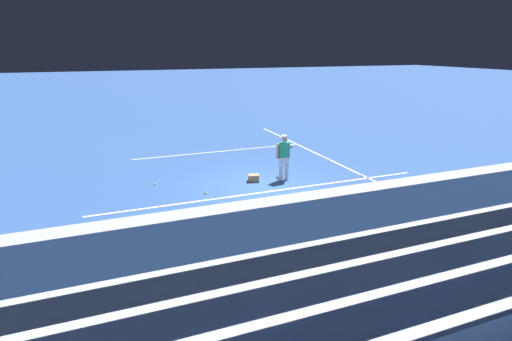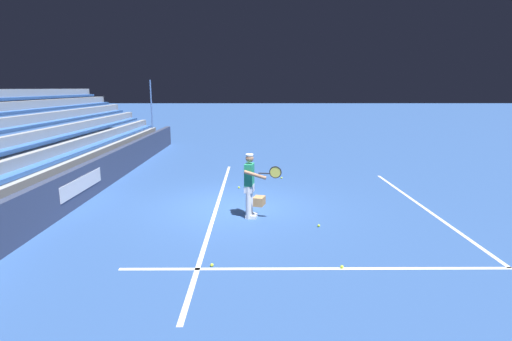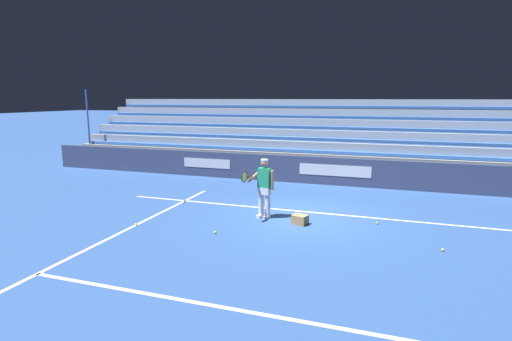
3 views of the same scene
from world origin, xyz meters
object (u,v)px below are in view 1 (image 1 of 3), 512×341
object	(u,v)px
tennis_ball_far_right	(205,193)
tennis_ball_on_baseline	(330,159)
tennis_player	(284,157)
ball_box_cardboard	(254,178)
tennis_ball_far_left	(362,176)
tennis_ball_stray_back	(283,165)
tennis_ball_toward_net	(155,184)

from	to	relation	value
tennis_ball_far_right	tennis_ball_on_baseline	world-z (taller)	same
tennis_player	ball_box_cardboard	size ratio (longest dim) A/B	4.29
tennis_ball_far_left	tennis_ball_on_baseline	xyz separation A→B (m)	(0.10, 2.50, 0.00)
tennis_player	tennis_ball_on_baseline	world-z (taller)	tennis_player
tennis_ball_far_left	tennis_ball_far_right	world-z (taller)	same
tennis_ball_stray_back	ball_box_cardboard	bearing A→B (deg)	-142.09
tennis_ball_toward_net	tennis_player	bearing A→B (deg)	-14.00
ball_box_cardboard	tennis_ball_far_right	xyz separation A→B (m)	(-2.02, -0.66, -0.10)
tennis_player	tennis_ball_far_left	bearing A→B (deg)	-13.51
tennis_ball_stray_back	tennis_ball_on_baseline	world-z (taller)	same
tennis_ball_toward_net	tennis_ball_far_right	xyz separation A→B (m)	(1.48, -1.57, 0.00)
tennis_player	ball_box_cardboard	world-z (taller)	tennis_player
tennis_ball_far_left	tennis_ball_stray_back	bearing A→B (deg)	132.63
tennis_player	tennis_ball_far_right	bearing A→B (deg)	-172.41
tennis_ball_far_left	tennis_ball_toward_net	size ratio (longest dim) A/B	1.00
tennis_ball_far_right	tennis_player	bearing A→B (deg)	7.59
tennis_ball_far_left	tennis_ball_on_baseline	distance (m)	2.50
ball_box_cardboard	tennis_player	bearing A→B (deg)	-12.37
tennis_player	tennis_ball_far_left	xyz separation A→B (m)	(3.00, -0.72, -0.86)
tennis_ball_stray_back	tennis_ball_far_right	distance (m)	4.45
tennis_ball_on_baseline	tennis_ball_stray_back	bearing A→B (deg)	-178.26
tennis_ball_toward_net	tennis_ball_on_baseline	xyz separation A→B (m)	(7.72, 0.63, 0.00)
ball_box_cardboard	tennis_ball_far_right	bearing A→B (deg)	-161.81
tennis_ball_stray_back	tennis_ball_toward_net	bearing A→B (deg)	-174.08
tennis_player	tennis_ball_on_baseline	bearing A→B (deg)	29.93
tennis_ball_far_left	tennis_ball_stray_back	xyz separation A→B (m)	(-2.24, 2.43, 0.00)
tennis_ball_on_baseline	tennis_ball_far_left	bearing A→B (deg)	-92.21
tennis_ball_toward_net	tennis_ball_far_left	bearing A→B (deg)	-13.81
tennis_ball_far_left	tennis_player	bearing A→B (deg)	166.49
tennis_ball_far_left	tennis_ball_stray_back	size ratio (longest dim) A/B	1.00
ball_box_cardboard	tennis_ball_on_baseline	xyz separation A→B (m)	(4.22, 1.54, -0.10)
tennis_player	tennis_ball_toward_net	size ratio (longest dim) A/B	25.98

